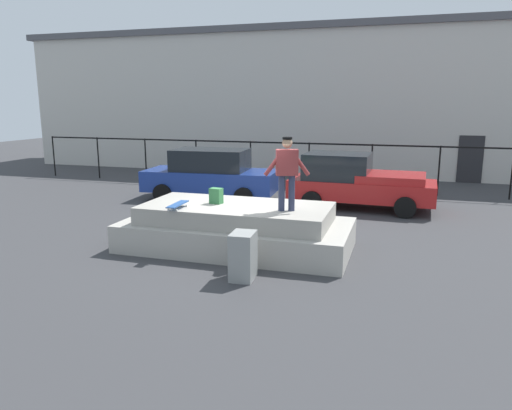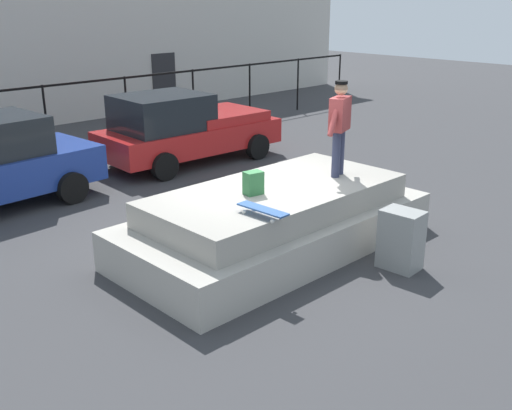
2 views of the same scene
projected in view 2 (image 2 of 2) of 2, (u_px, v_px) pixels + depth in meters
ground_plane at (265, 240)px, 10.25m from camera, size 60.00×60.00×0.00m
concrete_ledge at (276, 220)px, 9.81m from camera, size 5.27×2.53×1.04m
skateboarder at (340, 122)px, 9.97m from camera, size 0.98×0.43×1.60m
skateboard at (263, 210)px, 8.33m from camera, size 0.25×0.84×0.12m
backpack at (253, 183)px, 9.24m from camera, size 0.31×0.25×0.36m
car_red_pickup_mid at (184, 128)px, 14.75m from camera, size 4.61×2.26×1.75m
utility_box at (401, 240)px, 9.06m from camera, size 0.48×0.63×0.93m
fence_row at (44, 106)px, 15.21m from camera, size 24.06×0.06×1.84m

